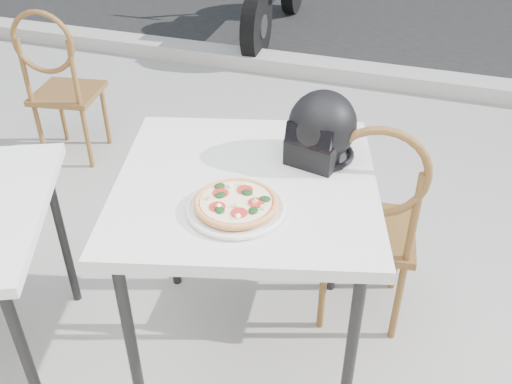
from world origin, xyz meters
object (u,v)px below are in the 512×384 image
(cafe_table_main, at_px, (246,198))
(plate, at_px, (236,208))
(cafe_chair_side, at_px, (59,79))
(cafe_chair_main, at_px, (370,217))
(pizza, at_px, (236,203))
(helmet, at_px, (321,130))

(cafe_table_main, distance_m, plate, 0.20)
(cafe_chair_side, bearing_deg, cafe_chair_main, 148.60)
(cafe_table_main, bearing_deg, cafe_chair_main, 36.86)
(plate, bearing_deg, cafe_chair_main, 51.93)
(cafe_table_main, xyz_separation_m, plate, (0.03, -0.18, 0.09))
(plate, xyz_separation_m, pizza, (0.00, 0.00, 0.02))
(pizza, relative_size, cafe_chair_side, 0.28)
(pizza, bearing_deg, cafe_table_main, 99.09)
(helmet, bearing_deg, pizza, -100.98)
(plate, relative_size, cafe_chair_main, 0.35)
(pizza, height_order, cafe_chair_main, cafe_chair_main)
(cafe_table_main, distance_m, cafe_chair_side, 1.93)
(helmet, distance_m, cafe_chair_side, 2.02)
(cafe_table_main, relative_size, helmet, 3.64)
(cafe_chair_side, bearing_deg, cafe_table_main, 135.46)
(plate, relative_size, helmet, 1.19)
(plate, height_order, cafe_chair_side, cafe_chair_side)
(cafe_table_main, xyz_separation_m, pizza, (0.03, -0.18, 0.11))
(plate, bearing_deg, helmet, 66.79)
(helmet, relative_size, cafe_chair_side, 0.30)
(cafe_chair_main, xyz_separation_m, cafe_chair_side, (-1.98, 0.79, -0.01))
(cafe_table_main, relative_size, cafe_chair_side, 1.11)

